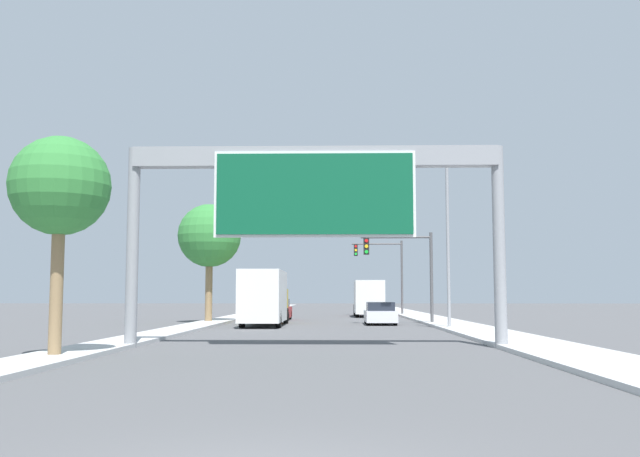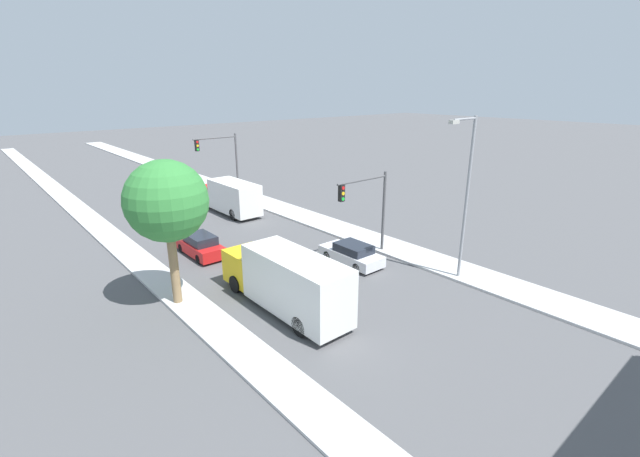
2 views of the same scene
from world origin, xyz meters
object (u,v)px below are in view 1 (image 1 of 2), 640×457
at_px(truck_box_secondary, 265,298).
at_px(traffic_light_near_intersection, 408,262).
at_px(truck_box_primary, 368,298).
at_px(street_lamp_right, 443,225).
at_px(sign_gantry, 315,189).
at_px(palm_tree_background, 210,236).
at_px(car_near_center, 278,310).
at_px(palm_tree_foreground, 60,188).
at_px(car_mid_center, 380,314).
at_px(traffic_light_mid_block, 386,265).

height_order(truck_box_secondary, traffic_light_near_intersection, traffic_light_near_intersection).
bearing_deg(truck_box_primary, street_lamp_right, -82.01).
bearing_deg(truck_box_primary, traffic_light_near_intersection, -83.67).
relative_size(sign_gantry, palm_tree_background, 1.70).
bearing_deg(car_near_center, palm_tree_foreground, -96.68).
bearing_deg(street_lamp_right, palm_tree_background, 150.54).
relative_size(sign_gantry, traffic_light_near_intersection, 2.31).
height_order(car_near_center, car_mid_center, car_near_center).
relative_size(sign_gantry, truck_box_secondary, 1.48).
relative_size(car_mid_center, truck_box_primary, 0.56).
xyz_separation_m(car_near_center, palm_tree_foreground, (-3.79, -32.32, 4.21)).
relative_size(truck_box_primary, palm_tree_background, 1.04).
relative_size(truck_box_secondary, palm_tree_background, 1.14).
height_order(car_near_center, street_lamp_right, street_lamp_right).
distance_m(sign_gantry, truck_box_primary, 36.36).
bearing_deg(traffic_light_mid_block, street_lamp_right, -87.29).
bearing_deg(car_mid_center, car_near_center, 131.58).
relative_size(truck_box_secondary, palm_tree_foreground, 1.39).
xyz_separation_m(sign_gantry, car_mid_center, (3.50, 19.93, -4.90)).
bearing_deg(street_lamp_right, car_mid_center, 117.41).
xyz_separation_m(car_mid_center, truck_box_primary, (-0.00, 16.04, 0.88)).
bearing_deg(traffic_light_mid_block, sign_gantry, -97.59).
distance_m(car_near_center, traffic_light_mid_block, 15.63).
xyz_separation_m(car_mid_center, street_lamp_right, (3.09, -5.95, 4.98)).
height_order(car_mid_center, traffic_light_near_intersection, traffic_light_near_intersection).
distance_m(car_mid_center, traffic_light_mid_block, 20.65).
height_order(truck_box_primary, traffic_light_mid_block, traffic_light_mid_block).
bearing_deg(truck_box_primary, car_mid_center, -90.00).
xyz_separation_m(car_mid_center, truck_box_secondary, (-7.00, -2.22, 0.99)).
bearing_deg(palm_tree_background, street_lamp_right, -29.46).
bearing_deg(sign_gantry, truck_box_secondary, 101.18).
relative_size(truck_box_primary, traffic_light_near_intersection, 1.41).
distance_m(truck_box_primary, palm_tree_background, 18.33).
height_order(truck_box_primary, traffic_light_near_intersection, traffic_light_near_intersection).
xyz_separation_m(sign_gantry, street_lamp_right, (6.59, 13.98, 0.08)).
relative_size(palm_tree_foreground, street_lamp_right, 0.66).
bearing_deg(car_near_center, sign_gantry, -82.83).
bearing_deg(car_mid_center, truck_box_primary, 90.00).
bearing_deg(palm_tree_foreground, palm_tree_background, 90.74).
bearing_deg(car_mid_center, traffic_light_near_intersection, 6.28).
xyz_separation_m(car_near_center, car_mid_center, (7.00, -7.89, -0.06)).
bearing_deg(traffic_light_near_intersection, truck_box_secondary, -164.59).
height_order(car_mid_center, truck_box_primary, truck_box_primary).
height_order(truck_box_secondary, palm_tree_background, palm_tree_background).
height_order(sign_gantry, traffic_light_near_intersection, sign_gantry).
height_order(palm_tree_foreground, street_lamp_right, street_lamp_right).
relative_size(traffic_light_mid_block, palm_tree_background, 0.86).
bearing_deg(truck_box_primary, traffic_light_mid_block, 66.01).
height_order(sign_gantry, car_mid_center, sign_gantry).
distance_m(truck_box_secondary, traffic_light_mid_block, 24.27).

